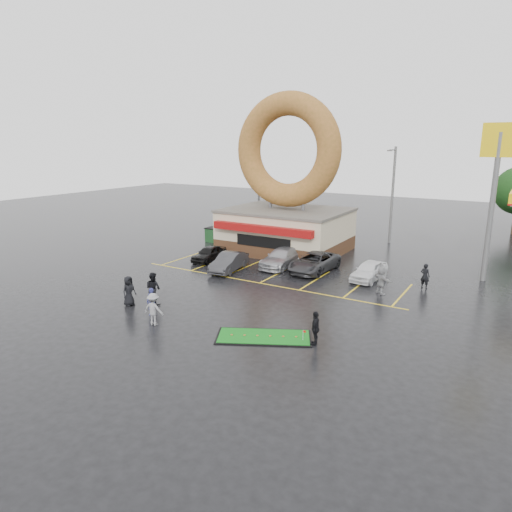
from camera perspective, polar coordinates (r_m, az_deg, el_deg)
The scene contains 19 objects.
ground at distance 28.52m, azimuth -3.06°, elevation -5.14°, with size 120.00×120.00×0.00m, color black.
donut_shop at distance 39.94m, azimuth 3.82°, elevation 6.96°, with size 10.20×8.70×13.50m.
shell_sign at distance 34.35m, azimuth 27.80°, elevation 9.14°, with size 2.20×0.36×10.60m.
streetlight_left at distance 49.33m, azimuth 0.30°, elevation 8.70°, with size 0.40×2.21×9.00m.
streetlight_mid at distance 44.81m, azimuth 16.67°, elevation 7.58°, with size 0.40×2.21×9.00m.
car_black at distance 37.05m, azimuth -5.89°, elevation 0.31°, with size 1.45×3.61×1.23m, color black.
car_dgrey at distance 34.06m, azimuth -3.39°, elevation -0.75°, with size 1.44×4.14×1.36m, color #313133.
car_silver at distance 35.25m, azimuth 3.28°, elevation -0.21°, with size 1.97×4.83×1.40m, color #9C9CA0.
car_grey at distance 34.11m, azimuth 7.30°, elevation -0.78°, with size 2.34×5.08×1.41m, color #313134.
car_white at distance 32.73m, azimuth 13.97°, elevation -1.79°, with size 1.58×3.92×1.34m, color white.
person_blue at distance 25.99m, azimuth -12.89°, elevation -5.61°, with size 0.57×0.37×1.55m, color navy.
person_blackjkt at distance 27.61m, azimuth -12.73°, elevation -3.98°, with size 0.95×0.74×1.96m, color black.
person_hoodie at distance 24.60m, azimuth -12.68°, elevation -6.50°, with size 1.13×0.65×1.74m, color gray.
person_bystander at distance 27.80m, azimuth -15.61°, elevation -4.22°, with size 0.87×0.57×1.79m, color black.
person_cameraman at distance 21.93m, azimuth 7.44°, elevation -8.92°, with size 0.98×0.41×1.68m, color black.
person_walker_near at distance 29.91m, azimuth 15.38°, elevation -2.92°, with size 1.66×0.53×1.79m, color gray.
person_walker_far at distance 31.85m, azimuth 20.38°, elevation -2.37°, with size 0.62×0.40×1.69m, color black.
dumpster at distance 44.18m, azimuth -5.03°, elevation 2.60°, with size 1.80×1.20×1.30m, color #1B4621.
putting_green at distance 22.82m, azimuth 0.98°, elevation -10.06°, with size 5.08×3.91×0.58m.
Camera 1 is at (15.24, -22.22, 9.34)m, focal length 32.00 mm.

